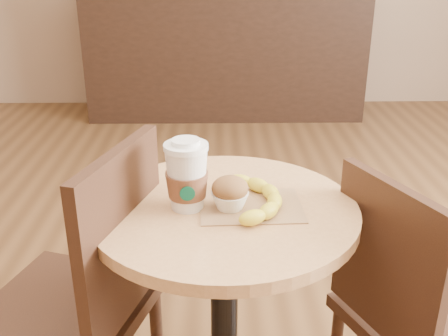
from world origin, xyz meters
name	(u,v)px	position (x,y,z in m)	size (l,w,h in m)	color
cafe_table	(224,290)	(-0.06, -0.02, 0.51)	(0.64, 0.64, 0.75)	black
chair_left	(87,297)	(-0.41, -0.04, 0.50)	(0.50, 0.50, 0.91)	#361F13
chair_right	(411,312)	(0.41, -0.06, 0.46)	(0.49, 0.49, 0.84)	#361F13
service_counter	(226,51)	(0.00, 3.18, 0.52)	(2.30, 0.65, 1.04)	black
kraft_bag	(251,206)	(0.00, -0.03, 0.75)	(0.24, 0.18, 0.00)	#9B724B
coffee_cup	(187,178)	(-0.15, -0.03, 0.83)	(0.10, 0.10, 0.17)	white
muffin	(230,193)	(-0.05, -0.04, 0.79)	(0.09, 0.09, 0.08)	white
banana	(258,198)	(0.02, -0.03, 0.77)	(0.14, 0.26, 0.04)	yellow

